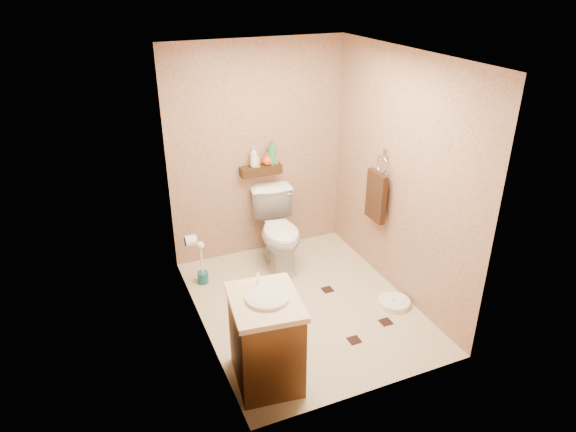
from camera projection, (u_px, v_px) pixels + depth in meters
name	position (u px, v px, depth m)	size (l,w,h in m)	color
ground	(304.00, 305.00, 5.10)	(2.50, 2.50, 0.00)	beige
wall_back	(258.00, 152.00, 5.61)	(2.00, 0.04, 2.40)	tan
wall_front	(382.00, 261.00, 3.54)	(2.00, 0.04, 2.40)	tan
wall_left	(196.00, 213.00, 4.22)	(0.04, 2.50, 2.40)	tan
wall_right	(400.00, 178.00, 4.93)	(0.04, 2.50, 2.40)	tan
ceiling	(308.00, 55.00, 4.05)	(2.00, 2.50, 0.02)	silver
wall_shelf	(261.00, 170.00, 5.62)	(0.46, 0.14, 0.10)	#3D2710
floor_accents	(309.00, 305.00, 5.09)	(1.26, 1.29, 0.01)	black
toilet	(279.00, 231.00, 5.63)	(0.47, 0.82, 0.83)	white
vanity	(266.00, 339.00, 4.03)	(0.60, 0.69, 0.90)	brown
bathroom_scale	(394.00, 302.00, 5.08)	(0.36, 0.36, 0.06)	white
toilet_brush	(202.00, 269.00, 5.39)	(0.11, 0.11, 0.49)	#185F60
towel_ring	(377.00, 194.00, 5.22)	(0.12, 0.30, 0.76)	silver
toilet_paper	(191.00, 241.00, 5.04)	(0.12, 0.11, 0.12)	white
bottle_a	(254.00, 157.00, 5.52)	(0.09, 0.09, 0.23)	silver
bottle_b	(256.00, 159.00, 5.55)	(0.07, 0.07, 0.16)	gold
bottle_c	(267.00, 159.00, 5.60)	(0.11, 0.11, 0.14)	#E04C1A
bottle_d	(272.00, 152.00, 5.59)	(0.10, 0.10, 0.27)	#2C864A
bottle_e	(273.00, 157.00, 5.62)	(0.07, 0.07, 0.16)	#FF9354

